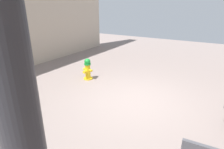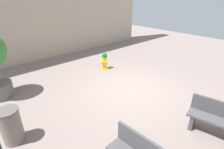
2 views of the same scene
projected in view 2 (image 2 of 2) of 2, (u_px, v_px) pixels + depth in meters
The scene contains 4 objects.
ground_plane at pixel (130, 91), 6.71m from camera, with size 23.40×23.40×0.00m, color gray.
fire_hydrant at pixel (104, 61), 8.53m from camera, with size 0.43×0.41×0.85m.
bench_near at pixel (221, 120), 4.42m from camera, with size 1.61×0.75×0.95m.
trash_bin at pixel (11, 126), 4.25m from camera, with size 0.52×0.52×0.94m.
Camera 2 is at (-3.87, 4.38, 3.43)m, focal length 27.71 mm.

